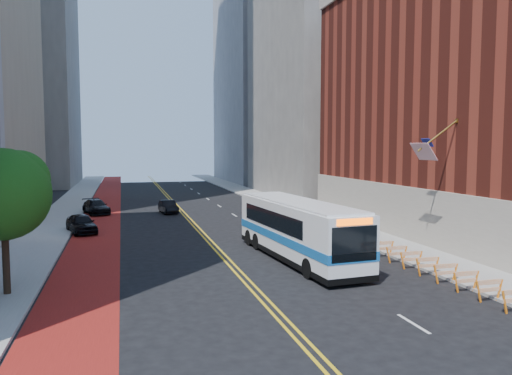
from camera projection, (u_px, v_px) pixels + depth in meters
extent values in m
plane|color=black|center=(281.00, 318.00, 20.15)|extent=(160.00, 160.00, 0.00)
cube|color=gray|center=(56.00, 221.00, 45.89)|extent=(4.00, 140.00, 0.15)
cube|color=gray|center=(302.00, 212.00, 52.12)|extent=(4.00, 140.00, 0.15)
cube|color=maroon|center=(101.00, 220.00, 46.91)|extent=(3.60, 140.00, 0.01)
cube|color=gold|center=(185.00, 217.00, 48.97)|extent=(0.14, 140.00, 0.01)
cube|color=gold|center=(189.00, 217.00, 49.06)|extent=(0.14, 140.00, 0.01)
cube|color=silver|center=(413.00, 324.00, 19.47)|extent=(0.14, 2.20, 0.01)
cube|color=silver|center=(331.00, 273.00, 27.17)|extent=(0.14, 2.20, 0.01)
cube|color=silver|center=(284.00, 245.00, 34.87)|extent=(0.14, 2.20, 0.01)
cube|color=silver|center=(255.00, 227.00, 42.56)|extent=(0.14, 2.20, 0.01)
cube|color=silver|center=(234.00, 215.00, 50.26)|extent=(0.14, 2.20, 0.01)
cube|color=silver|center=(219.00, 206.00, 57.96)|extent=(0.14, 2.20, 0.01)
cube|color=silver|center=(208.00, 199.00, 65.66)|extent=(0.14, 2.20, 0.01)
cube|color=silver|center=(199.00, 193.00, 73.35)|extent=(0.14, 2.20, 0.01)
cube|color=silver|center=(191.00, 189.00, 81.05)|extent=(0.14, 2.20, 0.01)
cube|color=silver|center=(185.00, 185.00, 88.75)|extent=(0.14, 2.20, 0.01)
cube|color=silver|center=(180.00, 182.00, 96.45)|extent=(0.14, 2.20, 0.01)
cube|color=silver|center=(176.00, 180.00, 104.14)|extent=(0.14, 2.20, 0.01)
cube|color=#9E9384|center=(418.00, 216.00, 35.18)|extent=(0.50, 36.00, 4.00)
cube|color=black|center=(477.00, 245.00, 29.51)|extent=(0.35, 2.80, 2.20)
cube|color=black|center=(411.00, 227.00, 36.24)|extent=(0.35, 2.80, 2.20)
cube|color=black|center=(365.00, 214.00, 42.98)|extent=(0.35, 2.80, 2.20)
cube|color=#A57F33|center=(458.00, 121.00, 30.80)|extent=(0.25, 0.25, 0.25)
cylinder|color=#A57F33|center=(438.00, 135.00, 30.52)|extent=(2.85, 0.12, 2.05)
cube|color=#B21419|center=(423.00, 152.00, 30.34)|extent=(0.75, 1.90, 1.05)
cube|color=navy|center=(427.00, 143.00, 30.87)|extent=(0.39, 0.85, 0.52)
cube|color=slate|center=(331.00, 54.00, 70.66)|extent=(18.00, 26.00, 40.00)
cube|color=gray|center=(275.00, 43.00, 99.17)|extent=(20.00, 28.00, 55.00)
cube|color=orange|center=(505.00, 302.00, 20.53)|extent=(0.32, 0.06, 0.99)
cube|color=orange|center=(479.00, 292.00, 22.02)|extent=(0.32, 0.06, 0.99)
cube|color=orange|center=(500.00, 290.00, 22.31)|extent=(0.32, 0.06, 0.99)
cube|color=orange|center=(489.00, 282.00, 22.13)|extent=(1.25, 0.05, 0.22)
cube|color=orange|center=(489.00, 290.00, 22.16)|extent=(1.25, 0.05, 0.18)
cube|color=orange|center=(456.00, 283.00, 23.52)|extent=(0.32, 0.06, 0.99)
cube|color=orange|center=(476.00, 281.00, 23.80)|extent=(0.32, 0.06, 0.99)
cube|color=orange|center=(466.00, 274.00, 23.63)|extent=(1.25, 0.05, 0.22)
cube|color=orange|center=(466.00, 281.00, 23.66)|extent=(1.25, 0.05, 0.18)
cube|color=orange|center=(436.00, 274.00, 25.01)|extent=(0.32, 0.06, 0.99)
cube|color=orange|center=(455.00, 273.00, 25.29)|extent=(0.32, 0.06, 0.99)
cube|color=orange|center=(446.00, 266.00, 25.12)|extent=(1.25, 0.05, 0.22)
cube|color=orange|center=(446.00, 273.00, 25.15)|extent=(1.25, 0.05, 0.18)
cube|color=orange|center=(418.00, 267.00, 26.50)|extent=(0.32, 0.06, 0.99)
cube|color=orange|center=(436.00, 266.00, 26.78)|extent=(0.32, 0.06, 0.99)
cube|color=orange|center=(428.00, 259.00, 26.61)|extent=(1.25, 0.05, 0.22)
cube|color=orange|center=(427.00, 266.00, 26.64)|extent=(1.25, 0.05, 0.18)
cube|color=orange|center=(402.00, 261.00, 27.99)|extent=(0.32, 0.06, 0.99)
cube|color=orange|center=(420.00, 260.00, 28.28)|extent=(0.32, 0.06, 0.99)
cube|color=orange|center=(411.00, 253.00, 28.10)|extent=(1.25, 0.05, 0.22)
cube|color=orange|center=(411.00, 259.00, 28.13)|extent=(1.25, 0.05, 0.18)
cube|color=orange|center=(388.00, 255.00, 29.48)|extent=(0.32, 0.06, 0.99)
cube|color=orange|center=(405.00, 254.00, 29.77)|extent=(0.32, 0.06, 0.99)
cube|color=orange|center=(397.00, 248.00, 29.59)|extent=(1.25, 0.05, 0.22)
cube|color=orange|center=(397.00, 254.00, 29.62)|extent=(1.25, 0.05, 0.18)
cube|color=orange|center=(375.00, 250.00, 30.97)|extent=(0.32, 0.06, 0.99)
cube|color=orange|center=(391.00, 249.00, 31.26)|extent=(0.32, 0.06, 0.99)
cube|color=orange|center=(383.00, 243.00, 31.08)|extent=(1.25, 0.05, 0.22)
cube|color=orange|center=(383.00, 249.00, 31.11)|extent=(1.25, 0.05, 0.18)
cylinder|color=black|center=(6.00, 259.00, 22.84)|extent=(0.32, 0.32, 3.20)
sphere|color=#11400D|center=(3.00, 194.00, 22.60)|extent=(4.20, 4.20, 4.20)
sphere|color=#11400D|center=(19.00, 180.00, 23.09)|extent=(2.80, 2.80, 2.80)
cube|color=white|center=(298.00, 228.00, 30.32)|extent=(3.92, 13.30, 3.11)
cube|color=#1459A5|center=(298.00, 236.00, 30.36)|extent=(3.97, 13.35, 0.49)
cube|color=black|center=(292.00, 218.00, 31.10)|extent=(3.65, 9.39, 1.04)
cube|color=black|center=(354.00, 244.00, 24.19)|extent=(2.50, 0.32, 1.75)
cube|color=black|center=(261.00, 208.00, 36.39)|extent=(2.27, 0.30, 1.09)
cube|color=#FF5905|center=(355.00, 222.00, 24.09)|extent=(1.99, 0.25, 0.33)
cube|color=white|center=(298.00, 202.00, 30.19)|extent=(3.73, 12.63, 0.13)
cube|color=black|center=(298.00, 254.00, 30.45)|extent=(3.96, 13.33, 0.33)
cylinder|color=black|center=(309.00, 268.00, 26.07)|extent=(0.42, 1.12, 1.09)
cylinder|color=black|center=(352.00, 264.00, 26.94)|extent=(0.42, 1.12, 1.09)
cylinder|color=black|center=(257.00, 242.00, 33.44)|extent=(0.42, 1.12, 1.09)
cylinder|color=black|center=(292.00, 239.00, 34.31)|extent=(0.42, 1.12, 1.09)
cylinder|color=black|center=(250.00, 237.00, 34.91)|extent=(0.42, 1.12, 1.09)
cylinder|color=black|center=(284.00, 235.00, 35.79)|extent=(0.42, 1.12, 1.09)
imported|color=black|center=(81.00, 223.00, 39.90)|extent=(3.02, 4.82, 1.53)
imported|color=black|center=(168.00, 207.00, 51.74)|extent=(1.89, 4.16, 1.32)
imported|color=black|center=(96.00, 207.00, 51.21)|extent=(3.30, 5.35, 1.45)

